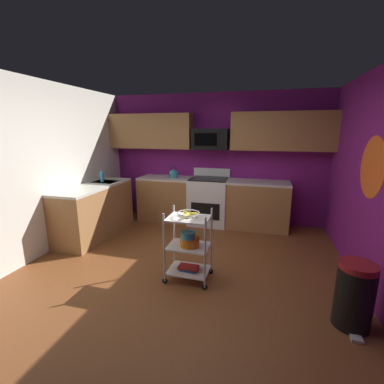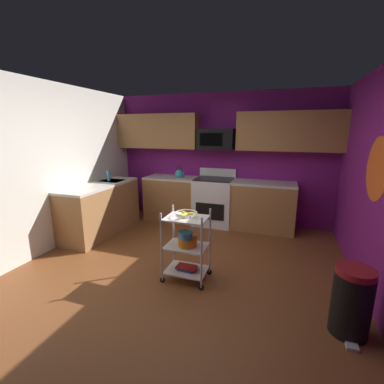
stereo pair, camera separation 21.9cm
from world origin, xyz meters
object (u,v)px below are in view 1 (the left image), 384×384
(oven_range, at_px, (209,201))
(rolling_cart, at_px, (189,246))
(mixing_bowl_small, at_px, (188,235))
(book_stack, at_px, (189,268))
(kettle, at_px, (174,174))
(fruit_bowl, at_px, (188,214))
(microwave, at_px, (211,139))
(trash_can, at_px, (354,295))
(dish_soap_bottle, at_px, (102,177))
(mixing_bowl_large, at_px, (190,241))

(oven_range, distance_m, rolling_cart, 2.14)
(mixing_bowl_small, distance_m, book_stack, 0.47)
(oven_range, relative_size, kettle, 4.17)
(fruit_bowl, relative_size, mixing_bowl_small, 1.49)
(microwave, height_order, trash_can, microwave)
(oven_range, xyz_separation_m, dish_soap_bottle, (-1.88, -0.81, 0.54))
(rolling_cart, xyz_separation_m, trash_can, (1.76, -0.38, -0.12))
(kettle, relative_size, trash_can, 0.40)
(mixing_bowl_large, bearing_deg, trash_can, -12.42)
(oven_range, bearing_deg, kettle, -179.70)
(book_stack, bearing_deg, microwave, 94.73)
(microwave, distance_m, mixing_bowl_large, 2.54)
(mixing_bowl_large, distance_m, trash_can, 1.80)
(rolling_cart, xyz_separation_m, book_stack, (-0.00, 0.00, -0.30))
(microwave, xyz_separation_m, book_stack, (0.19, -2.24, -1.55))
(fruit_bowl, xyz_separation_m, kettle, (-0.93, 2.13, 0.12))
(oven_range, xyz_separation_m, fruit_bowl, (0.18, -2.14, 0.40))
(microwave, bearing_deg, kettle, -171.66)
(book_stack, bearing_deg, dish_soap_bottle, 147.39)
(fruit_bowl, bearing_deg, mixing_bowl_small, -83.47)
(mixing_bowl_large, height_order, trash_can, trash_can)
(mixing_bowl_large, xyz_separation_m, book_stack, (-0.02, 0.00, -0.37))
(rolling_cart, bearing_deg, trash_can, -12.30)
(kettle, distance_m, dish_soap_bottle, 1.40)
(oven_range, distance_m, mixing_bowl_small, 2.19)
(book_stack, xyz_separation_m, kettle, (-0.93, 2.13, 0.84))
(rolling_cart, xyz_separation_m, fruit_bowl, (-0.00, 0.00, 0.42))
(book_stack, distance_m, kettle, 2.47)
(rolling_cart, xyz_separation_m, dish_soap_bottle, (-2.07, 1.32, 0.57))
(mixing_bowl_small, bearing_deg, fruit_bowl, 96.53)
(rolling_cart, bearing_deg, microwave, 94.73)
(mixing_bowl_small, bearing_deg, rolling_cart, 96.53)
(fruit_bowl, distance_m, mixing_bowl_small, 0.26)
(oven_range, height_order, microwave, microwave)
(mixing_bowl_small, relative_size, book_stack, 0.71)
(fruit_bowl, height_order, kettle, kettle)
(kettle, bearing_deg, trash_can, -43.12)
(mixing_bowl_small, bearing_deg, kettle, 113.21)
(book_stack, distance_m, dish_soap_bottle, 2.60)
(kettle, bearing_deg, oven_range, 0.30)
(fruit_bowl, relative_size, dish_soap_bottle, 1.36)
(oven_range, height_order, mixing_bowl_small, oven_range)
(mixing_bowl_large, relative_size, dish_soap_bottle, 1.26)
(book_stack, bearing_deg, kettle, 113.48)
(oven_range, height_order, book_stack, oven_range)
(oven_range, xyz_separation_m, rolling_cart, (0.18, -2.14, -0.03))
(mixing_bowl_large, distance_m, kettle, 2.38)
(trash_can, bearing_deg, kettle, 136.88)
(book_stack, bearing_deg, mixing_bowl_small, -83.47)
(mixing_bowl_large, distance_m, dish_soap_bottle, 2.52)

